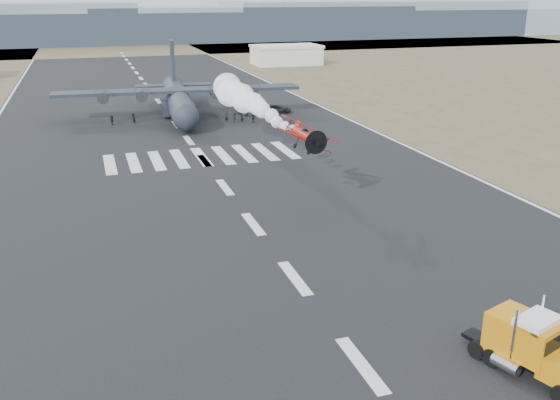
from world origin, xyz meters
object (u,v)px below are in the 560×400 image
aerobatic_biplane (305,136)px  transport_aircraft (178,98)px  semi_truck (532,346)px  crew_f (112,120)px  crew_c (235,118)px  crew_g (226,117)px  crew_d (253,118)px  crew_e (247,111)px  hangar_right (286,55)px  support_vehicle (278,109)px  crew_a (242,118)px  crew_h (133,118)px  crew_b (240,110)px

aerobatic_biplane → transport_aircraft: transport_aircraft is taller
semi_truck → crew_f: semi_truck is taller
crew_c → crew_g: size_ratio=1.02×
crew_d → crew_f: crew_f is taller
crew_c → aerobatic_biplane: bearing=168.2°
transport_aircraft → crew_f: size_ratio=26.85×
semi_truck → crew_e: semi_truck is taller
hangar_right → aerobatic_biplane: 129.28m
crew_g → support_vehicle: bearing=25.3°
support_vehicle → crew_a: 11.05m
crew_d → crew_e: (0.43, 5.83, 0.09)m
hangar_right → aerobatic_biplane: bearing=-107.9°
hangar_right → semi_truck: (-37.06, -153.72, -1.18)m
crew_d → crew_f: bearing=-148.5°
transport_aircraft → crew_d: 15.32m
aerobatic_biplane → semi_truck: bearing=-86.8°
semi_truck → crew_c: (0.88, 74.37, -0.99)m
transport_aircraft → support_vehicle: 18.37m
semi_truck → crew_a: bearing=70.0°
crew_e → crew_g: bearing=38.7°
crew_e → crew_h: size_ratio=1.06×
crew_e → crew_f: 23.52m
semi_truck → aerobatic_biplane: aerobatic_biplane is taller
crew_c → transport_aircraft: bearing=33.7°
hangar_right → transport_aircraft: transport_aircraft is taller
crew_a → crew_g: size_ratio=1.03×
crew_f → crew_d: bearing=72.2°
transport_aircraft → support_vehicle: size_ratio=9.01×
crew_d → crew_h: (-19.54, 5.99, 0.04)m
crew_a → aerobatic_biplane: bearing=-123.7°
aerobatic_biplane → crew_f: bearing=107.6°
semi_truck → crew_g: bearing=71.8°
crew_d → crew_e: 5.84m
crew_h → crew_d: bearing=115.9°
transport_aircraft → crew_b: size_ratio=23.46×
semi_truck → crew_c: semi_truck is taller
crew_b → crew_g: (-3.86, -5.42, -0.10)m
semi_truck → crew_h: size_ratio=5.10×
transport_aircraft → crew_c: transport_aircraft is taller
crew_a → crew_e: crew_e is taller
crew_g → transport_aircraft: bearing=127.7°
aerobatic_biplane → support_vehicle: bearing=73.5°
semi_truck → crew_a: size_ratio=4.99×
aerobatic_biplane → support_vehicle: (13.32, 49.86, -6.90)m
crew_b → crew_g: crew_b is taller
crew_b → crew_d: 7.26m
semi_truck → crew_e: 79.24m
transport_aircraft → crew_h: transport_aircraft is taller
crew_c → crew_h: bearing=66.2°
support_vehicle → crew_b: (-7.29, -0.06, 0.25)m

